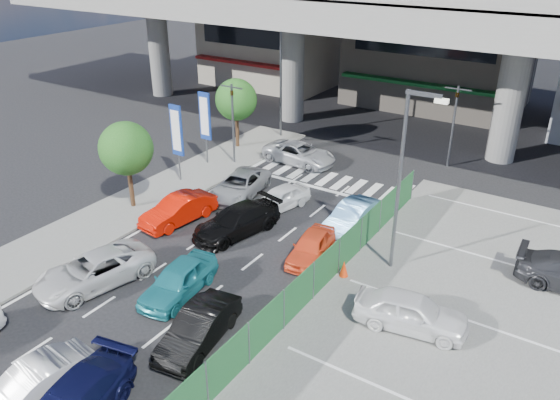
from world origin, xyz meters
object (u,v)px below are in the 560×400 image
Objects in this scene: wagon_silver_front_left at (240,185)px; sedan_white_mid_left at (94,270)px; signboard_far at (205,118)px; hatch_black_mid_right at (199,328)px; kei_truck_front_right at (352,217)px; signboard_near at (177,133)px; taxi_orange_left at (179,210)px; taxi_teal_mid at (179,280)px; street_lamp_left at (283,72)px; street_lamp_right at (405,169)px; sedan_white_front_mid at (280,198)px; sedan_black_mid at (237,221)px; crossing_wagon_silver at (299,153)px; traffic_light_right at (456,106)px; tree_near at (126,149)px; taxi_orange_right at (311,247)px; parked_sedan_white at (411,312)px; hatch_white_back_mid at (33,386)px; traffic_cone at (344,268)px; traffic_light_left at (232,104)px; tree_far at (236,100)px.

sedan_white_mid_left is at bearing -99.37° from wagon_silver_front_left.
signboard_far is 17.38m from hatch_black_mid_right.
kei_truck_front_right reaches higher than wagon_silver_front_left.
taxi_orange_left is at bearing -48.68° from signboard_near.
hatch_black_mid_right is at bearing -35.60° from taxi_orange_left.
sedan_white_mid_left and taxi_teal_mid have the same top height.
street_lamp_left is at bearing 139.75° from kei_truck_front_right.
street_lamp_right is 8.79m from sedan_white_front_mid.
street_lamp_left is 15.02m from sedan_black_mid.
taxi_orange_left is at bearing 176.86° from crossing_wagon_silver.
street_lamp_left reaches higher than signboard_near.
signboard_near is at bearing -139.09° from traffic_light_right.
crossing_wagon_silver is at bearing 67.53° from tree_near.
signboard_far is at bearing 161.32° from street_lamp_right.
hatch_black_mid_right is 7.19m from taxi_orange_right.
sedan_white_front_mid reaches higher than taxi_orange_right.
sedan_white_front_mid is (6.75, 4.20, -2.77)m from tree_near.
tree_near reaches higher than taxi_orange_right.
street_lamp_right reaches higher than parked_sedan_white.
street_lamp_left is at bearing 35.58° from parked_sedan_white.
sedan_white_mid_left is at bearing -111.95° from traffic_light_right.
hatch_white_back_mid is at bearing 129.30° from parked_sedan_white.
signboard_far reaches higher than hatch_white_back_mid.
street_lamp_left is at bearing 113.50° from sedan_white_mid_left.
street_lamp_right is 10.75× the size of traffic_cone.
parked_sedan_white is at bearing -132.18° from crossing_wagon_silver.
traffic_light_left is 5.86m from wagon_silver_front_left.
signboard_far is 12.14m from kei_truck_front_right.
street_lamp_left is 20.67m from sedan_white_mid_left.
signboard_near reaches higher than traffic_cone.
tree_near is 7.02m from sedan_black_mid.
tree_far is at bearing 95.27° from signboard_near.
traffic_light_right is 15.83m from sedan_black_mid.
crossing_wagon_silver is (5.07, -0.17, -2.72)m from tree_far.
signboard_far is 1.30× the size of taxi_orange_right.
traffic_light_right is at bearing 81.96° from sedan_white_mid_left.
hatch_black_mid_right reaches higher than taxi_orange_right.
traffic_light_right is 22.85m from sedan_white_mid_left.
tree_far is 1.32× the size of sedan_white_front_mid.
traffic_cone is (11.93, -13.85, -4.34)m from street_lamp_left.
traffic_light_left is at bearing 141.48° from sedan_black_mid.
signboard_near is (-0.87, -10.01, -1.71)m from street_lamp_left.
traffic_light_left is 1.11× the size of signboard_far.
traffic_light_left is 14.64m from taxi_teal_mid.
taxi_teal_mid reaches higher than taxi_orange_right.
taxi_orange_left is (2.55, -13.90, -4.08)m from street_lamp_left.
street_lamp_left is 1.70× the size of signboard_far.
street_lamp_left is (-11.83, -1.00, 0.83)m from traffic_light_right.
crossing_wagon_silver is (1.05, 10.23, -0.02)m from taxi_orange_left.
taxi_orange_right is (10.00, -13.29, -4.15)m from street_lamp_left.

